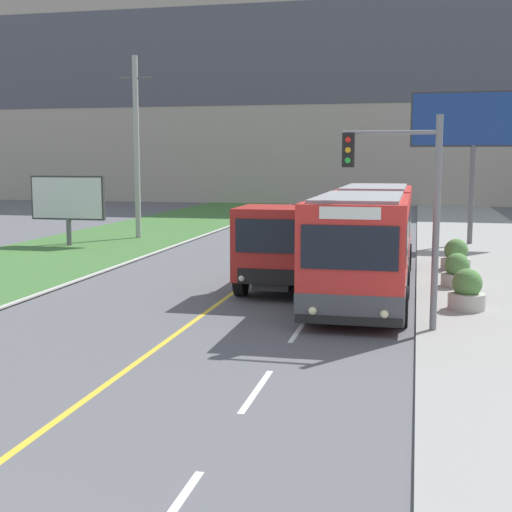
{
  "coord_description": "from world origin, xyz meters",
  "views": [
    {
      "loc": [
        5.42,
        -4.11,
        4.08
      ],
      "look_at": [
        1.1,
        15.06,
        1.4
      ],
      "focal_mm": 50.0,
      "sensor_mm": 36.0,
      "label": 1
    }
  ],
  "objects_px": {
    "dump_truck": "(283,248)",
    "planter_round_second": "(457,272)",
    "traffic_light_mast": "(406,194)",
    "billboard_small": "(68,199)",
    "billboard_large": "(474,125)",
    "planter_round_near": "(467,292)",
    "planter_round_third": "(456,256)",
    "utility_pole_far": "(137,147)",
    "city_bus": "(368,239)"
  },
  "relations": [
    {
      "from": "dump_truck",
      "to": "planter_round_second",
      "type": "distance_m",
      "value": 5.59
    },
    {
      "from": "traffic_light_mast",
      "to": "billboard_small",
      "type": "height_order",
      "value": "traffic_light_mast"
    },
    {
      "from": "billboard_large",
      "to": "planter_round_near",
      "type": "bearing_deg",
      "value": -94.14
    },
    {
      "from": "traffic_light_mast",
      "to": "planter_round_third",
      "type": "relative_size",
      "value": 4.5
    },
    {
      "from": "utility_pole_far",
      "to": "dump_truck",
      "type": "bearing_deg",
      "value": -52.39
    },
    {
      "from": "billboard_large",
      "to": "planter_round_second",
      "type": "xyz_separation_m",
      "value": [
        -1.21,
        -12.05,
        -5.11
      ]
    },
    {
      "from": "traffic_light_mast",
      "to": "utility_pole_far",
      "type": "bearing_deg",
      "value": 128.11
    },
    {
      "from": "dump_truck",
      "to": "planter_round_third",
      "type": "height_order",
      "value": "dump_truck"
    },
    {
      "from": "city_bus",
      "to": "planter_round_near",
      "type": "distance_m",
      "value": 4.28
    },
    {
      "from": "dump_truck",
      "to": "billboard_large",
      "type": "bearing_deg",
      "value": 64.46
    },
    {
      "from": "dump_truck",
      "to": "planter_round_near",
      "type": "relative_size",
      "value": 5.8
    },
    {
      "from": "billboard_large",
      "to": "planter_round_second",
      "type": "height_order",
      "value": "billboard_large"
    },
    {
      "from": "city_bus",
      "to": "planter_round_third",
      "type": "distance_m",
      "value": 5.14
    },
    {
      "from": "billboard_large",
      "to": "city_bus",
      "type": "bearing_deg",
      "value": -107.56
    },
    {
      "from": "city_bus",
      "to": "billboard_large",
      "type": "height_order",
      "value": "billboard_large"
    },
    {
      "from": "billboard_small",
      "to": "planter_round_second",
      "type": "relative_size",
      "value": 3.46
    },
    {
      "from": "billboard_large",
      "to": "planter_round_third",
      "type": "xyz_separation_m",
      "value": [
        -1.06,
        -8.48,
        -5.08
      ]
    },
    {
      "from": "dump_truck",
      "to": "planter_round_second",
      "type": "height_order",
      "value": "dump_truck"
    },
    {
      "from": "utility_pole_far",
      "to": "billboard_small",
      "type": "bearing_deg",
      "value": -117.15
    },
    {
      "from": "city_bus",
      "to": "planter_round_third",
      "type": "relative_size",
      "value": 11.41
    },
    {
      "from": "dump_truck",
      "to": "planter_round_third",
      "type": "distance_m",
      "value": 7.54
    },
    {
      "from": "planter_round_second",
      "to": "planter_round_third",
      "type": "bearing_deg",
      "value": 87.57
    },
    {
      "from": "city_bus",
      "to": "billboard_small",
      "type": "relative_size",
      "value": 3.51
    },
    {
      "from": "billboard_large",
      "to": "planter_round_second",
      "type": "bearing_deg",
      "value": -95.74
    },
    {
      "from": "utility_pole_far",
      "to": "planter_round_near",
      "type": "height_order",
      "value": "utility_pole_far"
    },
    {
      "from": "traffic_light_mast",
      "to": "billboard_large",
      "type": "xyz_separation_m",
      "value": [
        2.77,
        18.17,
        2.38
      ]
    },
    {
      "from": "utility_pole_far",
      "to": "billboard_large",
      "type": "xyz_separation_m",
      "value": [
        16.58,
        0.57,
        0.97
      ]
    },
    {
      "from": "utility_pole_far",
      "to": "planter_round_near",
      "type": "bearing_deg",
      "value": -44.26
    },
    {
      "from": "traffic_light_mast",
      "to": "planter_round_third",
      "type": "bearing_deg",
      "value": 80.01
    },
    {
      "from": "traffic_light_mast",
      "to": "planter_round_third",
      "type": "xyz_separation_m",
      "value": [
        1.71,
        9.69,
        -2.7
      ]
    },
    {
      "from": "city_bus",
      "to": "billboard_large",
      "type": "xyz_separation_m",
      "value": [
        3.98,
        12.59,
        4.06
      ]
    },
    {
      "from": "traffic_light_mast",
      "to": "planter_round_near",
      "type": "height_order",
      "value": "traffic_light_mast"
    },
    {
      "from": "planter_round_second",
      "to": "city_bus",
      "type": "bearing_deg",
      "value": -168.97
    },
    {
      "from": "utility_pole_far",
      "to": "billboard_small",
      "type": "xyz_separation_m",
      "value": [
        -1.96,
        -3.82,
        -2.48
      ]
    },
    {
      "from": "dump_truck",
      "to": "billboard_small",
      "type": "xyz_separation_m",
      "value": [
        -12.02,
        9.25,
        0.86
      ]
    },
    {
      "from": "billboard_small",
      "to": "traffic_light_mast",
      "type": "bearing_deg",
      "value": -41.17
    },
    {
      "from": "city_bus",
      "to": "planter_round_third",
      "type": "xyz_separation_m",
      "value": [
        2.92,
        4.11,
        -1.02
      ]
    },
    {
      "from": "billboard_large",
      "to": "planter_round_near",
      "type": "xyz_separation_m",
      "value": [
        -1.13,
        -15.62,
        -5.09
      ]
    },
    {
      "from": "city_bus",
      "to": "planter_round_third",
      "type": "bearing_deg",
      "value": 54.55
    },
    {
      "from": "dump_truck",
      "to": "planter_round_third",
      "type": "xyz_separation_m",
      "value": [
        5.45,
        5.15,
        -0.77
      ]
    },
    {
      "from": "city_bus",
      "to": "billboard_large",
      "type": "bearing_deg",
      "value": 72.44
    },
    {
      "from": "city_bus",
      "to": "billboard_small",
      "type": "height_order",
      "value": "billboard_small"
    },
    {
      "from": "billboard_small",
      "to": "planter_round_near",
      "type": "relative_size",
      "value": 3.32
    },
    {
      "from": "utility_pole_far",
      "to": "planter_round_near",
      "type": "distance_m",
      "value": 21.95
    },
    {
      "from": "city_bus",
      "to": "planter_round_second",
      "type": "xyz_separation_m",
      "value": [
        2.77,
        0.54,
        -1.05
      ]
    },
    {
      "from": "utility_pole_far",
      "to": "billboard_small",
      "type": "distance_m",
      "value": 4.95
    },
    {
      "from": "dump_truck",
      "to": "billboard_large",
      "type": "height_order",
      "value": "billboard_large"
    },
    {
      "from": "traffic_light_mast",
      "to": "planter_round_second",
      "type": "height_order",
      "value": "traffic_light_mast"
    },
    {
      "from": "billboard_small",
      "to": "planter_round_near",
      "type": "bearing_deg",
      "value": -32.84
    },
    {
      "from": "billboard_small",
      "to": "planter_round_third",
      "type": "relative_size",
      "value": 3.25
    }
  ]
}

